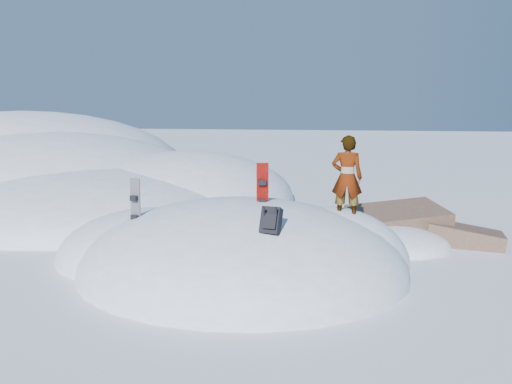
# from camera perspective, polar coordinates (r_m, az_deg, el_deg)

# --- Properties ---
(ground) EXTENTS (120.00, 120.00, 0.00)m
(ground) POSITION_cam_1_polar(r_m,az_deg,el_deg) (10.80, -1.69, -8.87)
(ground) COLOR white
(ground) RESTS_ON ground
(snow_mound) EXTENTS (8.00, 6.00, 3.00)m
(snow_mound) POSITION_cam_1_polar(r_m,az_deg,el_deg) (11.05, -2.34, -8.42)
(snow_mound) COLOR white
(snow_mound) RESTS_ON ground
(snow_ridge) EXTENTS (21.50, 18.50, 6.40)m
(snow_ridge) POSITION_cam_1_polar(r_m,az_deg,el_deg) (23.67, -22.46, 0.73)
(snow_ridge) COLOR white
(snow_ridge) RESTS_ON ground
(rock_outcrop) EXTENTS (4.68, 4.41, 1.68)m
(rock_outcrop) POSITION_cam_1_polar(r_m,az_deg,el_deg) (13.61, 16.44, -5.22)
(rock_outcrop) COLOR brown
(rock_outcrop) RESTS_ON ground
(snowboard_red) EXTENTS (0.26, 0.17, 1.34)m
(snowboard_red) POSITION_cam_1_polar(r_m,az_deg,el_deg) (10.42, 0.73, -0.24)
(snowboard_red) COLOR red
(snowboard_red) RESTS_ON snow_mound
(snowboard_dark) EXTENTS (0.26, 0.20, 1.36)m
(snowboard_dark) POSITION_cam_1_polar(r_m,az_deg,el_deg) (10.71, -13.62, -2.01)
(snowboard_dark) COLOR black
(snowboard_dark) RESTS_ON snow_mound
(backpack) EXTENTS (0.41, 0.50, 0.57)m
(backpack) POSITION_cam_1_polar(r_m,az_deg,el_deg) (8.84, 1.72, -3.31)
(backpack) COLOR black
(backpack) RESTS_ON snow_mound
(gear_pile) EXTENTS (0.98, 0.83, 0.26)m
(gear_pile) POSITION_cam_1_polar(r_m,az_deg,el_deg) (9.98, -15.33, -10.07)
(gear_pile) COLOR black
(gear_pile) RESTS_ON ground
(person) EXTENTS (0.67, 0.46, 1.81)m
(person) POSITION_cam_1_polar(r_m,az_deg,el_deg) (10.80, 10.35, 1.64)
(person) COLOR slate
(person) RESTS_ON snow_mound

